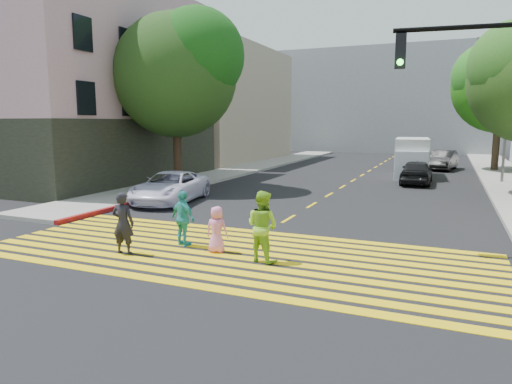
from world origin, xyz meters
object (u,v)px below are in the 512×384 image
Objects in this scene: tree_right_far at (502,81)px; silver_car at (421,158)px; pedestrian_extra at (183,219)px; white_van at (412,159)px; pedestrian_child at (217,229)px; tree_left at (177,69)px; pedestrian_woman at (262,226)px; pedestrian_man at (123,223)px; dark_car_parked at (443,160)px; dark_car_near at (417,172)px; white_sedan at (170,187)px.

silver_car is at bearing 160.86° from tree_right_far.
pedestrian_extra is (-9.81, -25.46, -5.47)m from tree_right_far.
white_van is (-0.14, -7.50, 0.46)m from silver_car.
pedestrian_child is at bearing 83.19° from silver_car.
silver_car is 7.51m from white_van.
tree_left reaches higher than pedestrian_child.
pedestrian_woman is at bearing 86.12° from silver_car.
pedestrian_man reaches higher than dark_car_parked.
pedestrian_man is 1.32× the size of pedestrian_child.
pedestrian_extra is 27.64m from silver_car.
tree_right_far reaches higher than pedestrian_man.
dark_car_near is 10.94m from silver_car.
dark_car_near is at bearing -117.12° from tree_right_far.
tree_left is at bearing -73.69° from pedestrian_man.
white_sedan is (2.06, -4.01, -5.50)m from tree_left.
pedestrian_woman is 16.95m from dark_car_near.
white_van reaches higher than pedestrian_child.
tree_left is at bearing -136.17° from tree_right_far.
tree_left is 5.15× the size of pedestrian_woman.
tree_left is 0.99× the size of tree_right_far.
dark_car_near is at bearing 29.03° from tree_left.
pedestrian_child is 16.98m from dark_car_near.
white_van is (4.57, 19.74, 0.38)m from pedestrian_extra.
pedestrian_man is 0.38× the size of dark_car_parked.
dark_car_near reaches higher than white_sedan.
pedestrian_extra is 26.14m from dark_car_parked.
silver_car is (3.55, 27.45, 0.08)m from pedestrian_child.
tree_left is 2.26× the size of dark_car_near.
silver_car is at bearing 140.52° from dark_car_parked.
dark_car_parked reaches higher than silver_car.
tree_right_far reaches higher than pedestrian_child.
silver_car is at bearing 57.84° from white_sedan.
pedestrian_woman is 0.37× the size of white_sedan.
white_sedan is at bearing -109.45° from dark_car_parked.
dark_car_near is 0.84× the size of silver_car.
pedestrian_woman is at bearing -105.62° from tree_right_far.
silver_car is at bearing -78.91° from pedestrian_woman.
white_van is at bearing 41.87° from tree_left.
tree_right_far is at bearing -90.10° from pedestrian_woman.
tree_left reaches higher than dark_car_near.
white_van is at bearing -102.69° from pedestrian_child.
pedestrian_extra is 7.31m from white_sedan.
pedestrian_extra is 17.08m from dark_car_near.
tree_left is at bearing -120.22° from dark_car_parked.
pedestrian_man reaches higher than dark_car_near.
tree_right_far is at bearing 161.42° from silver_car.
pedestrian_child is 1.20m from pedestrian_extra.
white_sedan is 22.19m from dark_car_parked.
silver_car is (2.15, 27.69, -0.19)m from pedestrian_woman.
pedestrian_extra is at bearing -94.78° from dark_car_parked.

